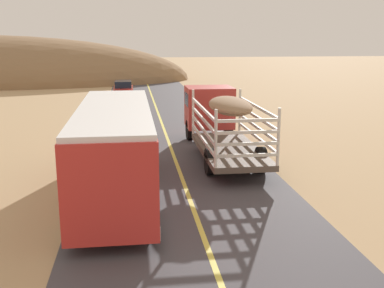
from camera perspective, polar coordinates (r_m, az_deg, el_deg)
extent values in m
cube|color=#B2332D|center=(25.56, 2.12, 4.56)|extent=(2.50, 2.20, 2.20)
cube|color=#192333|center=(25.50, 2.13, 5.56)|extent=(2.53, 1.54, 0.70)
cube|color=brown|center=(20.57, 4.58, -0.72)|extent=(2.50, 6.40, 0.24)
cylinder|color=silver|center=(23.16, 0.14, 3.97)|extent=(0.12, 0.12, 2.20)
cylinder|color=silver|center=(23.59, 5.89, 4.07)|extent=(0.12, 0.12, 2.20)
cylinder|color=silver|center=(17.07, 2.93, 0.62)|extent=(0.12, 0.12, 2.20)
cylinder|color=silver|center=(17.64, 10.55, 0.83)|extent=(0.12, 0.12, 2.20)
cube|color=silver|center=(20.23, 1.26, 0.71)|extent=(0.08, 6.30, 0.12)
cube|color=silver|center=(20.73, 7.89, 0.89)|extent=(0.08, 6.30, 0.12)
cube|color=silver|center=(17.45, 6.76, -1.40)|extent=(2.40, 0.08, 0.12)
cube|color=silver|center=(20.14, 1.26, 1.94)|extent=(0.08, 6.30, 0.12)
cube|color=silver|center=(20.64, 7.92, 2.09)|extent=(0.08, 6.30, 0.12)
cube|color=silver|center=(17.35, 6.80, 0.01)|extent=(2.40, 0.08, 0.12)
cube|color=silver|center=(20.06, 1.27, 3.17)|extent=(0.08, 6.30, 0.12)
cube|color=silver|center=(20.56, 7.96, 3.29)|extent=(0.08, 6.30, 0.12)
cube|color=silver|center=(17.25, 6.84, 1.43)|extent=(2.40, 0.08, 0.12)
cube|color=silver|center=(19.99, 1.28, 4.41)|extent=(0.08, 6.30, 0.12)
cube|color=silver|center=(20.49, 8.00, 4.50)|extent=(0.08, 6.30, 0.12)
cube|color=silver|center=(17.17, 6.88, 2.87)|extent=(2.40, 0.08, 0.12)
ellipsoid|color=#8C6B4C|center=(20.19, 4.68, 4.72)|extent=(1.75, 3.84, 0.70)
cylinder|color=black|center=(25.63, -0.31, 1.75)|extent=(0.32, 1.10, 1.10)
cylinder|color=black|center=(25.98, 4.47, 1.87)|extent=(0.32, 1.10, 1.10)
cylinder|color=black|center=(19.19, 2.18, -2.17)|extent=(0.32, 1.10, 1.10)
cylinder|color=black|center=(19.66, 8.46, -1.92)|extent=(0.32, 1.10, 1.10)
cube|color=red|center=(16.67, -9.37, -0.62)|extent=(2.50, 10.00, 2.70)
cube|color=white|center=(16.39, -9.56, 4.24)|extent=(2.45, 9.80, 0.16)
cube|color=#192333|center=(16.56, -9.43, 0.97)|extent=(2.54, 9.20, 0.80)
cube|color=silver|center=(16.98, -9.23, -4.39)|extent=(2.53, 9.80, 0.36)
cylinder|color=black|center=(20.18, -12.10, -1.84)|extent=(0.30, 1.00, 1.00)
cylinder|color=black|center=(20.11, -5.84, -1.66)|extent=(0.30, 1.00, 1.00)
cylinder|color=black|center=(14.02, -14.12, -8.68)|extent=(0.30, 1.00, 1.00)
cylinder|color=black|center=(13.92, -5.00, -8.47)|extent=(0.30, 1.00, 1.00)
cube|color=#B2261E|center=(44.49, -8.41, 6.44)|extent=(1.80, 4.40, 0.70)
cube|color=#192333|center=(44.52, -8.43, 7.29)|extent=(1.53, 2.20, 0.60)
cylinder|color=black|center=(45.84, -9.37, 6.37)|extent=(0.22, 0.66, 0.66)
cylinder|color=black|center=(45.81, -7.38, 6.43)|extent=(0.22, 0.66, 0.66)
cylinder|color=black|center=(43.22, -9.47, 5.96)|extent=(0.22, 0.66, 0.66)
cylinder|color=black|center=(43.19, -7.37, 6.03)|extent=(0.22, 0.66, 0.66)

